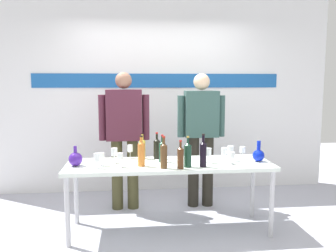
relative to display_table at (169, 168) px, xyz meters
name	(u,v)px	position (x,y,z in m)	size (l,w,h in m)	color
ground_plane	(169,230)	(0.00, 0.00, -0.69)	(10.00, 10.00, 0.00)	#ADAEBD
back_wall	(158,89)	(0.00, 1.52, 0.81)	(5.08, 0.11, 3.00)	white
display_table	(169,168)	(0.00, 0.00, 0.00)	(2.18, 0.67, 0.75)	white
decanter_blue_left	(76,159)	(-0.97, -0.04, 0.13)	(0.14, 0.14, 0.21)	#421E90
decanter_blue_right	(258,155)	(0.97, -0.04, 0.13)	(0.13, 0.13, 0.23)	#0A1FB7
presenter_left	(124,131)	(-0.49, 0.72, 0.31)	(0.63, 0.22, 1.73)	#3F3C21
presenter_right	(201,131)	(0.49, 0.72, 0.30)	(0.61, 0.22, 1.71)	black
wine_bottle_0	(188,154)	(0.16, -0.20, 0.19)	(0.08, 0.08, 0.32)	#173A28
wine_bottle_1	(142,148)	(-0.28, 0.25, 0.18)	(0.07, 0.07, 0.29)	gold
wine_bottle_2	(141,153)	(-0.30, -0.11, 0.20)	(0.07, 0.07, 0.32)	orange
wine_bottle_3	(180,157)	(0.08, -0.27, 0.18)	(0.06, 0.06, 0.29)	#4A2913
wine_bottle_4	(162,151)	(-0.07, 0.05, 0.18)	(0.07, 0.07, 0.30)	#123826
wine_bottle_5	(164,155)	(-0.08, -0.22, 0.20)	(0.07, 0.07, 0.33)	#52351B
wine_bottle_6	(203,153)	(0.32, -0.21, 0.20)	(0.07, 0.07, 0.34)	black
wine_bottle_7	(157,148)	(-0.12, 0.23, 0.18)	(0.07, 0.07, 0.30)	black
wine_glass_left_0	(114,152)	(-0.58, 0.05, 0.18)	(0.07, 0.07, 0.16)	white
wine_glass_left_1	(101,157)	(-0.71, -0.05, 0.15)	(0.07, 0.07, 0.14)	white
wine_glass_left_2	(120,157)	(-0.52, -0.14, 0.17)	(0.06, 0.06, 0.15)	white
wine_glass_left_3	(97,158)	(-0.75, -0.15, 0.17)	(0.06, 0.06, 0.15)	white
wine_glass_left_4	(130,149)	(-0.42, 0.27, 0.17)	(0.06, 0.06, 0.16)	white
wine_glass_right_0	(242,150)	(0.83, 0.09, 0.16)	(0.06, 0.06, 0.14)	white
wine_glass_right_1	(232,155)	(0.64, -0.14, 0.16)	(0.06, 0.06, 0.14)	white
wine_glass_right_2	(224,152)	(0.58, -0.05, 0.18)	(0.06, 0.06, 0.16)	white
wine_glass_right_3	(208,152)	(0.41, -0.03, 0.17)	(0.07, 0.07, 0.16)	white
wine_glass_right_4	(230,150)	(0.68, 0.04, 0.18)	(0.07, 0.07, 0.17)	white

